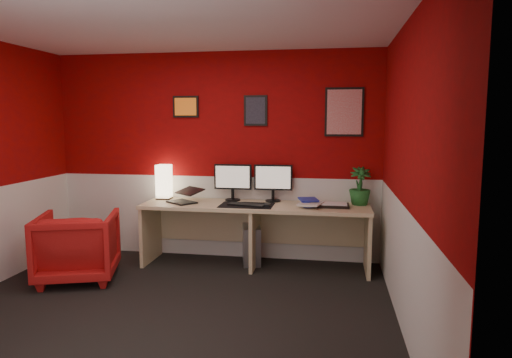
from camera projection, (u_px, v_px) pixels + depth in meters
name	position (u px, v px, depth m)	size (l,w,h in m)	color
ground	(166.00, 313.00, 4.02)	(4.00, 3.50, 0.01)	black
ceiling	(159.00, 19.00, 3.70)	(4.00, 3.50, 0.01)	white
wall_back	(215.00, 156.00, 5.58)	(4.00, 0.01, 2.50)	#970607
wall_front	(27.00, 213.00, 2.15)	(4.00, 0.01, 2.50)	#970607
wall_right	(408.00, 177.00, 3.54)	(0.01, 3.50, 2.50)	#970607
wainscot_back	(216.00, 216.00, 5.67)	(4.00, 0.01, 1.00)	silver
wainscot_right	(403.00, 270.00, 3.63)	(0.01, 3.50, 1.00)	silver
desk	(255.00, 236.00, 5.26)	(2.60, 0.65, 0.73)	#C9B681
shoji_lamp	(164.00, 183.00, 5.55)	(0.16, 0.16, 0.40)	#FFE5B2
laptop	(182.00, 194.00, 5.30)	(0.33, 0.23, 0.22)	black
monitor_left	(233.00, 176.00, 5.44)	(0.45, 0.06, 0.58)	black
monitor_right	(273.00, 177.00, 5.37)	(0.45, 0.06, 0.58)	black
desk_mat	(247.00, 205.00, 5.15)	(0.60, 0.38, 0.01)	black
keyboard	(246.00, 205.00, 5.12)	(0.42, 0.14, 0.02)	black
mouse	(267.00, 205.00, 5.06)	(0.06, 0.10, 0.03)	black
book_bottom	(302.00, 204.00, 5.14)	(0.21, 0.29, 0.03)	#212C9B
book_middle	(301.00, 203.00, 5.09)	(0.24, 0.32, 0.02)	silver
book_top	(300.00, 200.00, 5.14)	(0.20, 0.27, 0.03)	#212C9B
zen_tray	(333.00, 205.00, 5.07)	(0.35, 0.25, 0.03)	black
potted_plant	(360.00, 186.00, 5.17)	(0.24, 0.24, 0.43)	#19591E
pc_tower	(251.00, 244.00, 5.43)	(0.20, 0.45, 0.45)	#99999E
armchair	(78.00, 246.00, 4.83)	(0.77, 0.79, 0.72)	red
art_left	(186.00, 107.00, 5.54)	(0.32, 0.02, 0.26)	orange
art_center	(256.00, 111.00, 5.41)	(0.28, 0.02, 0.36)	black
art_right	(344.00, 112.00, 5.24)	(0.44, 0.02, 0.56)	red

